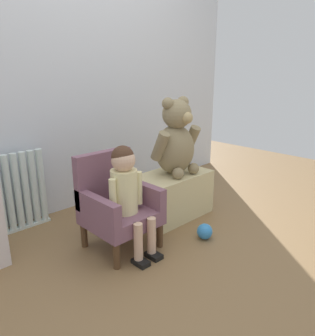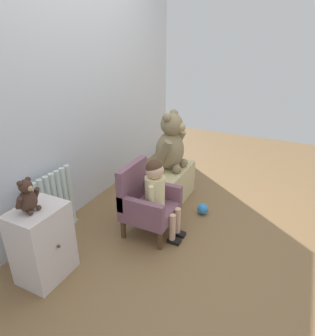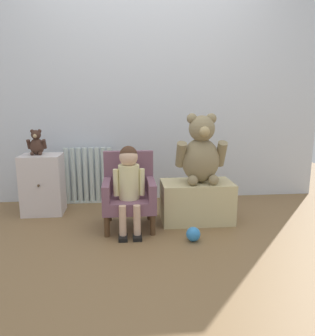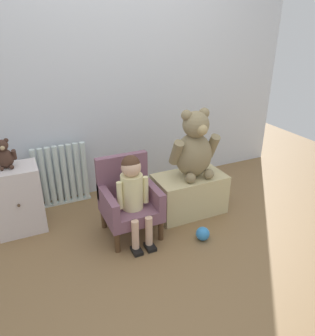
{
  "view_description": "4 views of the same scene",
  "coord_description": "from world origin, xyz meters",
  "px_view_note": "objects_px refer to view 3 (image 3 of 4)",
  "views": [
    {
      "loc": [
        -1.37,
        -1.21,
        1.15
      ],
      "look_at": [
        0.17,
        0.37,
        0.48
      ],
      "focal_mm": 35.0,
      "sensor_mm": 36.0,
      "label": 1
    },
    {
      "loc": [
        -2.14,
        -0.67,
        1.63
      ],
      "look_at": [
        0.09,
        0.43,
        0.5
      ],
      "focal_mm": 32.0,
      "sensor_mm": 36.0,
      "label": 2
    },
    {
      "loc": [
        -0.19,
        -2.26,
        1.06
      ],
      "look_at": [
        0.07,
        0.42,
        0.5
      ],
      "focal_mm": 35.0,
      "sensor_mm": 36.0,
      "label": 3
    },
    {
      "loc": [
        -0.92,
        -1.75,
        1.61
      ],
      "look_at": [
        0.09,
        0.44,
        0.5
      ],
      "focal_mm": 35.0,
      "sensor_mm": 36.0,
      "label": 4
    }
  ],
  "objects_px": {
    "radiator": "(89,176)",
    "child_figure": "(129,177)",
    "toy_ball": "(193,234)",
    "low_bench": "(197,201)",
    "large_teddy_bear": "(201,153)",
    "child_armchair": "(129,192)",
    "small_teddy_bear": "(37,144)",
    "small_dresser": "(43,184)"
  },
  "relations": [
    {
      "from": "radiator",
      "to": "child_figure",
      "type": "height_order",
      "value": "child_figure"
    },
    {
      "from": "child_armchair",
      "to": "low_bench",
      "type": "bearing_deg",
      "value": 5.11
    },
    {
      "from": "low_bench",
      "to": "large_teddy_bear",
      "type": "height_order",
      "value": "large_teddy_bear"
    },
    {
      "from": "low_bench",
      "to": "large_teddy_bear",
      "type": "distance_m",
      "value": 0.44
    },
    {
      "from": "small_dresser",
      "to": "child_figure",
      "type": "bearing_deg",
      "value": -32.05
    },
    {
      "from": "low_bench",
      "to": "toy_ball",
      "type": "height_order",
      "value": "low_bench"
    },
    {
      "from": "toy_ball",
      "to": "low_bench",
      "type": "bearing_deg",
      "value": 74.88
    },
    {
      "from": "child_armchair",
      "to": "child_figure",
      "type": "distance_m",
      "value": 0.19
    },
    {
      "from": "low_bench",
      "to": "large_teddy_bear",
      "type": "relative_size",
      "value": 1.04
    },
    {
      "from": "radiator",
      "to": "child_figure",
      "type": "relative_size",
      "value": 0.83
    },
    {
      "from": "small_dresser",
      "to": "toy_ball",
      "type": "bearing_deg",
      "value": -30.74
    },
    {
      "from": "radiator",
      "to": "toy_ball",
      "type": "height_order",
      "value": "radiator"
    },
    {
      "from": "radiator",
      "to": "child_figure",
      "type": "xyz_separation_m",
      "value": [
        0.41,
        -0.79,
        0.16
      ]
    },
    {
      "from": "child_armchair",
      "to": "low_bench",
      "type": "relative_size",
      "value": 1.01
    },
    {
      "from": "child_armchair",
      "to": "large_teddy_bear",
      "type": "xyz_separation_m",
      "value": [
        0.62,
        0.05,
        0.32
      ]
    },
    {
      "from": "radiator",
      "to": "child_figure",
      "type": "bearing_deg",
      "value": -62.48
    },
    {
      "from": "large_teddy_bear",
      "to": "child_figure",
      "type": "bearing_deg",
      "value": -165.87
    },
    {
      "from": "child_armchair",
      "to": "low_bench",
      "type": "height_order",
      "value": "child_armchair"
    },
    {
      "from": "large_teddy_bear",
      "to": "toy_ball",
      "type": "height_order",
      "value": "large_teddy_bear"
    },
    {
      "from": "child_armchair",
      "to": "low_bench",
      "type": "distance_m",
      "value": 0.61
    },
    {
      "from": "child_armchair",
      "to": "radiator",
      "type": "bearing_deg",
      "value": 121.16
    },
    {
      "from": "large_teddy_bear",
      "to": "toy_ball",
      "type": "relative_size",
      "value": 5.39
    },
    {
      "from": "child_figure",
      "to": "large_teddy_bear",
      "type": "xyz_separation_m",
      "value": [
        0.62,
        0.16,
        0.16
      ]
    },
    {
      "from": "small_dresser",
      "to": "toy_ball",
      "type": "relative_size",
      "value": 5.1
    },
    {
      "from": "large_teddy_bear",
      "to": "small_teddy_bear",
      "type": "height_order",
      "value": "large_teddy_bear"
    },
    {
      "from": "child_armchair",
      "to": "small_teddy_bear",
      "type": "relative_size",
      "value": 2.67
    },
    {
      "from": "large_teddy_bear",
      "to": "low_bench",
      "type": "bearing_deg",
      "value": 167.76
    },
    {
      "from": "large_teddy_bear",
      "to": "small_teddy_bear",
      "type": "relative_size",
      "value": 2.53
    },
    {
      "from": "small_teddy_bear",
      "to": "child_armchair",
      "type": "bearing_deg",
      "value": -26.18
    },
    {
      "from": "child_armchair",
      "to": "child_figure",
      "type": "bearing_deg",
      "value": -90.0
    },
    {
      "from": "small_dresser",
      "to": "low_bench",
      "type": "height_order",
      "value": "small_dresser"
    },
    {
      "from": "small_dresser",
      "to": "small_teddy_bear",
      "type": "distance_m",
      "value": 0.39
    },
    {
      "from": "large_teddy_bear",
      "to": "small_teddy_bear",
      "type": "xyz_separation_m",
      "value": [
        -1.46,
        0.36,
        0.05
      ]
    },
    {
      "from": "radiator",
      "to": "small_teddy_bear",
      "type": "distance_m",
      "value": 0.63
    },
    {
      "from": "small_dresser",
      "to": "large_teddy_bear",
      "type": "distance_m",
      "value": 1.51
    },
    {
      "from": "child_armchair",
      "to": "large_teddy_bear",
      "type": "height_order",
      "value": "large_teddy_bear"
    },
    {
      "from": "radiator",
      "to": "toy_ball",
      "type": "bearing_deg",
      "value": -49.63
    },
    {
      "from": "child_figure",
      "to": "small_teddy_bear",
      "type": "bearing_deg",
      "value": 148.13
    },
    {
      "from": "child_armchair",
      "to": "low_bench",
      "type": "xyz_separation_m",
      "value": [
        0.59,
        0.05,
        -0.12
      ]
    },
    {
      "from": "large_teddy_bear",
      "to": "small_teddy_bear",
      "type": "distance_m",
      "value": 1.5
    },
    {
      "from": "radiator",
      "to": "child_armchair",
      "type": "distance_m",
      "value": 0.79
    },
    {
      "from": "small_dresser",
      "to": "large_teddy_bear",
      "type": "bearing_deg",
      "value": -13.7
    }
  ]
}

